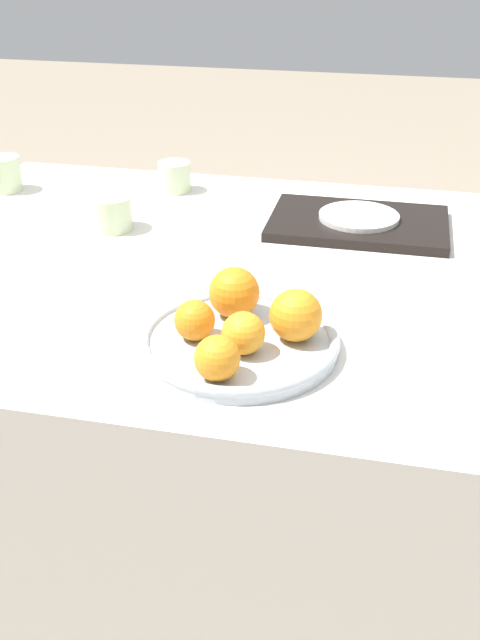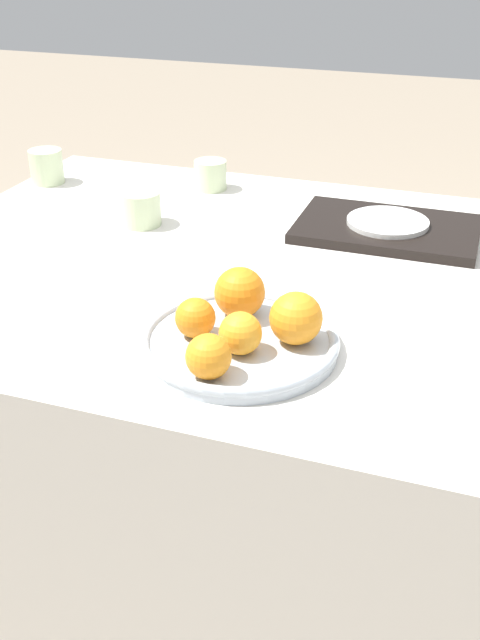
{
  "view_description": "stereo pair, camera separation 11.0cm",
  "coord_description": "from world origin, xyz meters",
  "px_view_note": "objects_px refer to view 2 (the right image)",
  "views": [
    {
      "loc": [
        0.21,
        -1.23,
        1.33
      ],
      "look_at": [
        0.0,
        -0.29,
        0.8
      ],
      "focal_mm": 42.0,
      "sensor_mm": 36.0,
      "label": 1
    },
    {
      "loc": [
        0.32,
        -1.2,
        1.33
      ],
      "look_at": [
        0.0,
        -0.29,
        0.8
      ],
      "focal_mm": 42.0,
      "sensor_mm": 36.0,
      "label": 2
    }
  ],
  "objects_px": {
    "fruit_platter": "(240,341)",
    "cup_2": "(140,208)",
    "side_plate": "(388,222)",
    "serving_tray": "(387,229)",
    "orange_1": "(240,292)",
    "orange_0": "(195,318)",
    "cup_1": "(210,175)",
    "orange_3": "(240,333)",
    "orange_2": "(296,318)",
    "orange_4": "(208,357)",
    "cup_0": "(46,166)"
  },
  "relations": [
    {
      "from": "orange_0",
      "to": "cup_1",
      "type": "distance_m",
      "value": 0.73
    },
    {
      "from": "serving_tray",
      "to": "side_plate",
      "type": "xyz_separation_m",
      "value": [
        0.0,
        -0.0,
        0.02
      ]
    },
    {
      "from": "cup_2",
      "to": "serving_tray",
      "type": "bearing_deg",
      "value": 13.33
    },
    {
      "from": "cup_1",
      "to": "orange_0",
      "type": "bearing_deg",
      "value": -70.7
    },
    {
      "from": "orange_0",
      "to": "cup_1",
      "type": "bearing_deg",
      "value": 109.3
    },
    {
      "from": "fruit_platter",
      "to": "serving_tray",
      "type": "distance_m",
      "value": 0.55
    },
    {
      "from": "fruit_platter",
      "to": "cup_2",
      "type": "relative_size",
      "value": 3.54
    },
    {
      "from": "orange_2",
      "to": "cup_0",
      "type": "bearing_deg",
      "value": 143.66
    },
    {
      "from": "cup_0",
      "to": "cup_1",
      "type": "bearing_deg",
      "value": 12.27
    },
    {
      "from": "side_plate",
      "to": "orange_0",
      "type": "bearing_deg",
      "value": -110.1
    },
    {
      "from": "orange_1",
      "to": "cup_2",
      "type": "relative_size",
      "value": 0.94
    },
    {
      "from": "fruit_platter",
      "to": "orange_0",
      "type": "relative_size",
      "value": 4.93
    },
    {
      "from": "fruit_platter",
      "to": "cup_0",
      "type": "height_order",
      "value": "cup_0"
    },
    {
      "from": "orange_3",
      "to": "orange_1",
      "type": "bearing_deg",
      "value": 109.6
    },
    {
      "from": "fruit_platter",
      "to": "orange_1",
      "type": "distance_m",
      "value": 0.09
    },
    {
      "from": "orange_0",
      "to": "cup_2",
      "type": "height_order",
      "value": "orange_0"
    },
    {
      "from": "orange_0",
      "to": "orange_1",
      "type": "height_order",
      "value": "orange_1"
    },
    {
      "from": "orange_1",
      "to": "cup_0",
      "type": "height_order",
      "value": "orange_1"
    },
    {
      "from": "serving_tray",
      "to": "orange_1",
      "type": "bearing_deg",
      "value": -108.95
    },
    {
      "from": "orange_4",
      "to": "cup_2",
      "type": "distance_m",
      "value": 0.63
    },
    {
      "from": "orange_2",
      "to": "cup_1",
      "type": "distance_m",
      "value": 0.76
    },
    {
      "from": "orange_4",
      "to": "cup_2",
      "type": "height_order",
      "value": "orange_4"
    },
    {
      "from": "orange_2",
      "to": "orange_0",
      "type": "bearing_deg",
      "value": -167.7
    },
    {
      "from": "orange_4",
      "to": "side_plate",
      "type": "bearing_deg",
      "value": 77.68
    },
    {
      "from": "serving_tray",
      "to": "cup_1",
      "type": "distance_m",
      "value": 0.46
    },
    {
      "from": "orange_0",
      "to": "orange_3",
      "type": "relative_size",
      "value": 0.97
    },
    {
      "from": "orange_2",
      "to": "orange_3",
      "type": "relative_size",
      "value": 1.25
    },
    {
      "from": "orange_2",
      "to": "side_plate",
      "type": "xyz_separation_m",
      "value": [
        0.05,
        0.51,
        -0.03
      ]
    },
    {
      "from": "cup_0",
      "to": "cup_2",
      "type": "height_order",
      "value": "cup_0"
    },
    {
      "from": "fruit_platter",
      "to": "orange_3",
      "type": "height_order",
      "value": "orange_3"
    },
    {
      "from": "orange_2",
      "to": "orange_4",
      "type": "xyz_separation_m",
      "value": [
        -0.09,
        -0.13,
        -0.01
      ]
    },
    {
      "from": "orange_1",
      "to": "serving_tray",
      "type": "relative_size",
      "value": 0.22
    },
    {
      "from": "fruit_platter",
      "to": "orange_2",
      "type": "height_order",
      "value": "orange_2"
    },
    {
      "from": "orange_4",
      "to": "cup_2",
      "type": "bearing_deg",
      "value": 124.11
    },
    {
      "from": "fruit_platter",
      "to": "cup_0",
      "type": "bearing_deg",
      "value": 139.72
    },
    {
      "from": "fruit_platter",
      "to": "orange_3",
      "type": "distance_m",
      "value": 0.05
    },
    {
      "from": "orange_0",
      "to": "cup_2",
      "type": "xyz_separation_m",
      "value": [
        -0.3,
        0.43,
        -0.01
      ]
    },
    {
      "from": "cup_2",
      "to": "orange_3",
      "type": "bearing_deg",
      "value": -50.17
    },
    {
      "from": "fruit_platter",
      "to": "cup_0",
      "type": "relative_size",
      "value": 3.76
    },
    {
      "from": "fruit_platter",
      "to": "side_plate",
      "type": "relative_size",
      "value": 1.82
    },
    {
      "from": "orange_0",
      "to": "orange_4",
      "type": "height_order",
      "value": "orange_4"
    },
    {
      "from": "orange_1",
      "to": "cup_1",
      "type": "height_order",
      "value": "orange_1"
    },
    {
      "from": "orange_1",
      "to": "cup_2",
      "type": "xyz_separation_m",
      "value": [
        -0.34,
        0.34,
        -0.02
      ]
    },
    {
      "from": "side_plate",
      "to": "cup_1",
      "type": "distance_m",
      "value": 0.46
    },
    {
      "from": "fruit_platter",
      "to": "cup_1",
      "type": "distance_m",
      "value": 0.74
    },
    {
      "from": "cup_1",
      "to": "fruit_platter",
      "type": "bearing_deg",
      "value": -65.55
    },
    {
      "from": "orange_4",
      "to": "serving_tray",
      "type": "distance_m",
      "value": 0.66
    },
    {
      "from": "side_plate",
      "to": "serving_tray",
      "type": "bearing_deg",
      "value": 90.0
    },
    {
      "from": "fruit_platter",
      "to": "orange_3",
      "type": "relative_size",
      "value": 4.78
    },
    {
      "from": "side_plate",
      "to": "cup_0",
      "type": "distance_m",
      "value": 0.83
    }
  ]
}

